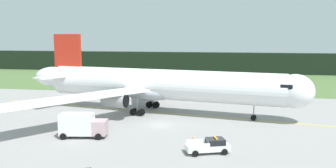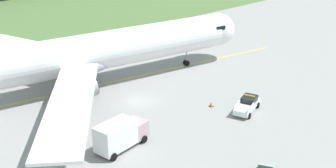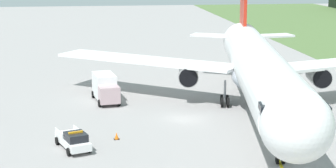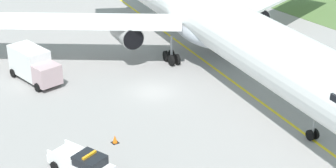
# 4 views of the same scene
# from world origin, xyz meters

# --- Properties ---
(ground) EXTENTS (320.00, 320.00, 0.00)m
(ground) POSITION_xyz_m (0.00, 0.00, 0.00)
(ground) COLOR gray
(taxiway_centerline_main) EXTENTS (69.29, 12.04, 0.01)m
(taxiway_centerline_main) POSITION_xyz_m (-1.35, 8.73, 0.00)
(taxiway_centerline_main) COLOR yellow
(taxiway_centerline_main) RESTS_ON ground
(airliner) EXTENTS (54.11, 50.83, 14.45)m
(airliner) POSITION_xyz_m (-1.95, 8.84, 5.18)
(airliner) COLOR white
(airliner) RESTS_ON ground
(ops_pickup_truck) EXTENTS (5.62, 3.60, 1.94)m
(ops_pickup_truck) POSITION_xyz_m (8.81, -11.95, 0.90)
(ops_pickup_truck) COLOR white
(ops_pickup_truck) RESTS_ON ground
(catering_truck) EXTENTS (6.77, 3.53, 3.53)m
(catering_truck) POSITION_xyz_m (-9.16, -8.53, 1.78)
(catering_truck) COLOR #BD9EA4
(catering_truck) RESTS_ON ground
(apron_cone) EXTENTS (0.55, 0.55, 0.69)m
(apron_cone) POSITION_xyz_m (6.31, -7.84, 0.34)
(apron_cone) COLOR black
(apron_cone) RESTS_ON ground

